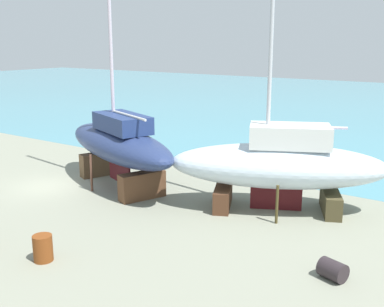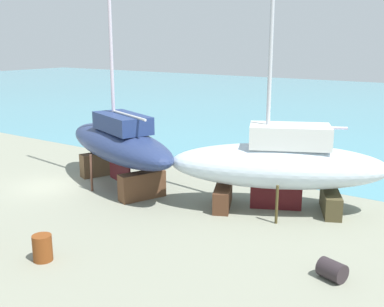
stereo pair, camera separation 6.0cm
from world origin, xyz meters
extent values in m
cube|color=teal|center=(0.00, 40.54, 0.00)|extent=(170.34, 66.34, 0.01)
cube|color=brown|center=(0.66, 3.07, 0.65)|extent=(1.49, 2.37, 1.30)
cube|color=brown|center=(5.24, 1.26, 0.65)|extent=(1.49, 2.37, 1.30)
cylinder|color=brown|center=(2.38, 0.71, 0.95)|extent=(0.12, 0.12, 1.90)
cylinder|color=brown|center=(3.53, 3.62, 0.95)|extent=(0.12, 0.12, 1.90)
ellipsoid|color=navy|center=(2.95, 2.16, 2.24)|extent=(10.22, 6.27, 1.70)
cube|color=#51171C|center=(2.95, 2.16, 0.79)|extent=(2.23, 0.94, 1.19)
cube|color=navy|center=(3.41, 1.98, 3.43)|extent=(3.93, 2.89, 0.85)
cylinder|color=silver|center=(4.10, 1.71, 3.91)|extent=(3.26, 1.38, 0.13)
cube|color=#4E2F1D|center=(9.05, 2.46, 0.49)|extent=(1.68, 2.49, 0.98)
cube|color=#443C24|center=(13.37, 4.53, 0.49)|extent=(1.68, 2.49, 0.98)
cylinder|color=#483E1F|center=(11.93, 1.99, 0.83)|extent=(0.12, 0.12, 1.66)
cylinder|color=brown|center=(10.49, 4.99, 0.83)|extent=(0.12, 0.12, 1.66)
ellipsoid|color=silver|center=(11.21, 3.49, 2.05)|extent=(9.94, 6.87, 1.95)
cube|color=#4A1215|center=(11.21, 3.49, 0.40)|extent=(2.11, 1.07, 1.36)
cube|color=silver|center=(11.64, 3.70, 3.41)|extent=(3.89, 3.13, 0.97)
cylinder|color=silver|center=(10.78, 3.29, 8.64)|extent=(0.18, 0.18, 11.42)
cylinder|color=silver|center=(12.29, 4.01, 3.83)|extent=(3.08, 1.56, 0.12)
cylinder|color=#2C2428|center=(15.42, -1.38, 0.32)|extent=(0.99, 0.87, 0.64)
cylinder|color=brown|center=(6.70, -5.76, 0.47)|extent=(0.95, 0.95, 0.93)
camera|label=1|loc=(19.51, -15.32, 7.49)|focal=44.23mm
camera|label=2|loc=(19.56, -15.28, 7.49)|focal=44.23mm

